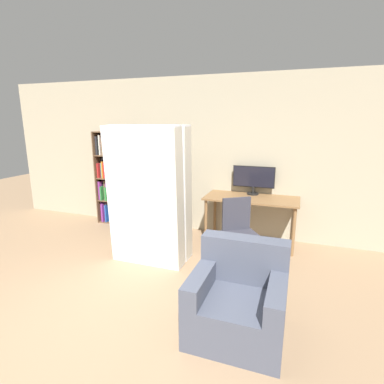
# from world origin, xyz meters

# --- Properties ---
(ground_plane) EXTENTS (16.00, 16.00, 0.00)m
(ground_plane) POSITION_xyz_m (0.00, 0.00, 0.00)
(ground_plane) COLOR #937556
(wall_back) EXTENTS (8.00, 0.06, 2.70)m
(wall_back) POSITION_xyz_m (0.00, 3.11, 1.35)
(wall_back) COLOR tan
(wall_back) RESTS_ON ground
(desk) EXTENTS (1.46, 0.66, 0.78)m
(desk) POSITION_xyz_m (0.99, 2.75, 0.68)
(desk) COLOR brown
(desk) RESTS_ON ground
(monitor) EXTENTS (0.68, 0.19, 0.47)m
(monitor) POSITION_xyz_m (0.98, 2.97, 1.05)
(monitor) COLOR black
(monitor) RESTS_ON desk
(office_chair) EXTENTS (0.61, 0.61, 0.96)m
(office_chair) POSITION_xyz_m (0.99, 1.83, 0.40)
(office_chair) COLOR #4C4C51
(office_chair) RESTS_ON ground
(bookshelf) EXTENTS (0.78, 0.34, 1.77)m
(bookshelf) POSITION_xyz_m (-1.70, 2.95, 0.88)
(bookshelf) COLOR brown
(bookshelf) RESTS_ON ground
(mattress_near) EXTENTS (1.03, 0.34, 1.91)m
(mattress_near) POSITION_xyz_m (-0.26, 1.55, 0.96)
(mattress_near) COLOR silver
(mattress_near) RESTS_ON ground
(mattress_far) EXTENTS (1.03, 0.30, 1.91)m
(mattress_far) POSITION_xyz_m (-0.26, 1.87, 0.95)
(mattress_far) COLOR silver
(mattress_far) RESTS_ON ground
(armchair) EXTENTS (0.85, 0.80, 0.85)m
(armchair) POSITION_xyz_m (1.22, 0.61, 0.32)
(armchair) COLOR #474C5B
(armchair) RESTS_ON ground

